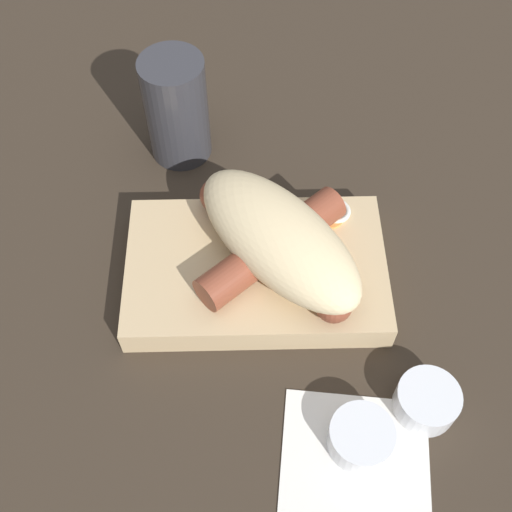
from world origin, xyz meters
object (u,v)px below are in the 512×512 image
object	(u,v)px
food_tray	(256,270)
sausage	(272,247)
bread_roll	(279,238)
condiment_cup_near	(360,438)
condiment_cup_far	(426,402)
drink_glass	(177,109)

from	to	relation	value
food_tray	sausage	xyz separation A→B (m)	(-0.02, -0.01, 0.03)
bread_roll	condiment_cup_near	bearing A→B (deg)	110.14
condiment_cup_far	sausage	bearing A→B (deg)	-47.41
condiment_cup_near	condiment_cup_far	size ratio (longest dim) A/B	1.00
sausage	bread_roll	bearing A→B (deg)	-179.23
sausage	drink_glass	xyz separation A→B (m)	(0.09, -0.17, 0.01)
condiment_cup_far	drink_glass	size ratio (longest dim) A/B	0.45
food_tray	condiment_cup_near	distance (m)	0.18
bread_roll	drink_glass	size ratio (longest dim) A/B	1.66
food_tray	drink_glass	distance (m)	0.20
sausage	condiment_cup_near	world-z (taller)	sausage
sausage	condiment_cup_far	xyz separation A→B (m)	(-0.13, 0.14, -0.04)
food_tray	sausage	size ratio (longest dim) A/B	1.57
sausage	food_tray	bearing A→B (deg)	19.16
bread_roll	condiment_cup_far	size ratio (longest dim) A/B	3.69
bread_roll	drink_glass	world-z (taller)	drink_glass
sausage	condiment_cup_far	size ratio (longest dim) A/B	2.88
food_tray	bread_roll	size ratio (longest dim) A/B	1.23
bread_roll	sausage	bearing A→B (deg)	0.77
bread_roll	sausage	size ratio (longest dim) A/B	1.28
bread_roll	food_tray	bearing A→B (deg)	14.18
sausage	drink_glass	world-z (taller)	drink_glass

